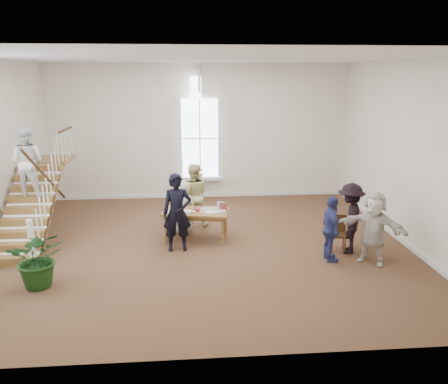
{
  "coord_description": "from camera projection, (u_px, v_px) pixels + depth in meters",
  "views": [
    {
      "loc": [
        -0.36,
        -10.2,
        4.15
      ],
      "look_at": [
        0.49,
        0.4,
        1.26
      ],
      "focal_mm": 35.0,
      "sensor_mm": 36.0,
      "label": 1
    }
  ],
  "objects": [
    {
      "name": "staircase",
      "position": [
        30.0,
        179.0,
        10.88
      ],
      "size": [
        1.1,
        4.1,
        2.92
      ],
      "color": "brown",
      "rests_on": "ground"
    },
    {
      "name": "person_yellow",
      "position": [
        193.0,
        195.0,
        12.13
      ],
      "size": [
        0.87,
        0.68,
        1.77
      ],
      "primitive_type": "imported",
      "rotation": [
        0.0,
        0.0,
        3.14
      ],
      "color": "#D0C782",
      "rests_on": "ground"
    },
    {
      "name": "woman_cluster_c",
      "position": [
        373.0,
        228.0,
        9.69
      ],
      "size": [
        1.5,
        1.35,
        1.66
      ],
      "primitive_type": "imported",
      "rotation": [
        0.0,
        0.0,
        5.6
      ],
      "color": "silver",
      "rests_on": "ground"
    },
    {
      "name": "floor_plant",
      "position": [
        39.0,
        258.0,
        8.69
      ],
      "size": [
        1.23,
        1.12,
        1.2
      ],
      "primitive_type": "imported",
      "rotation": [
        0.0,
        0.0,
        0.18
      ],
      "color": "#143611",
      "rests_on": "ground"
    },
    {
      "name": "ground",
      "position": [
        206.0,
        245.0,
        10.92
      ],
      "size": [
        10.0,
        10.0,
        0.0
      ],
      "primitive_type": "plane",
      "color": "#4A2D1D",
      "rests_on": "ground"
    },
    {
      "name": "police_officer",
      "position": [
        177.0,
        213.0,
        10.4
      ],
      "size": [
        0.7,
        0.47,
        1.89
      ],
      "primitive_type": "imported",
      "rotation": [
        0.0,
        0.0,
        0.02
      ],
      "color": "black",
      "rests_on": "ground"
    },
    {
      "name": "woman_cluster_a",
      "position": [
        331.0,
        229.0,
        9.83
      ],
      "size": [
        0.38,
        0.9,
        1.53
      ],
      "primitive_type": "imported",
      "rotation": [
        0.0,
        0.0,
        1.56
      ],
      "color": "navy",
      "rests_on": "ground"
    },
    {
      "name": "elderly_woman",
      "position": [
        182.0,
        207.0,
        11.67
      ],
      "size": [
        0.7,
        0.46,
        1.43
      ],
      "primitive_type": "imported",
      "rotation": [
        0.0,
        0.0,
        3.13
      ],
      "color": "beige",
      "rests_on": "ground"
    },
    {
      "name": "library_table",
      "position": [
        196.0,
        214.0,
        11.11
      ],
      "size": [
        1.78,
        1.12,
        0.84
      ],
      "rotation": [
        0.0,
        0.0,
        -0.18
      ],
      "color": "brown",
      "rests_on": "ground"
    },
    {
      "name": "woman_cluster_b",
      "position": [
        350.0,
        218.0,
        10.29
      ],
      "size": [
        0.96,
        1.24,
        1.7
      ],
      "primitive_type": "imported",
      "rotation": [
        0.0,
        0.0,
        4.37
      ],
      "color": "black",
      "rests_on": "ground"
    },
    {
      "name": "room_shell",
      "position": [
        201.0,
        186.0,
        15.04
      ],
      "size": [
        10.49,
        10.0,
        10.0
      ],
      "color": "silver",
      "rests_on": "ground"
    },
    {
      "name": "side_chair",
      "position": [
        338.0,
        231.0,
        10.53
      ],
      "size": [
        0.44,
        0.44,
        0.87
      ],
      "rotation": [
        0.0,
        0.0,
        -0.2
      ],
      "color": "#3A220F",
      "rests_on": "ground"
    }
  ]
}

